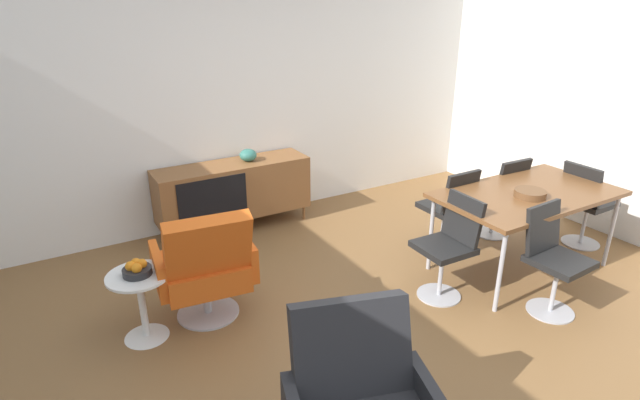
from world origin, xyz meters
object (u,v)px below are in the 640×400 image
(lounge_chair_red, at_px, (205,265))
(wooden_bowl_on_table, at_px, (530,194))
(vase_cobalt, at_px, (248,155))
(dining_chair_front_left, at_px, (553,256))
(side_table_round, at_px, (141,299))
(sideboard, at_px, (233,189))
(dining_chair_far_end, at_px, (585,201))
(dining_chair_back_right, at_px, (501,194))
(dining_chair_back_left, at_px, (450,207))
(dining_table, at_px, (528,197))
(fruit_bowl, at_px, (137,269))
(dining_chair_near_window, at_px, (449,244))

(lounge_chair_red, bearing_deg, wooden_bowl_on_table, -15.90)
(vase_cobalt, relative_size, dining_chair_front_left, 0.21)
(side_table_round, bearing_deg, lounge_chair_red, -1.79)
(sideboard, xyz_separation_m, dining_chair_far_end, (2.79, -2.11, 0.03))
(wooden_bowl_on_table, distance_m, dining_chair_back_right, 0.83)
(dining_chair_far_end, distance_m, lounge_chair_red, 3.65)
(dining_chair_far_end, bearing_deg, dining_chair_back_right, 134.08)
(dining_chair_back_left, distance_m, side_table_round, 2.83)
(sideboard, xyz_separation_m, dining_table, (1.90, -2.11, 0.26))
(side_table_round, bearing_deg, vase_cobalt, 44.69)
(dining_table, relative_size, dining_chair_far_end, 1.87)
(dining_table, bearing_deg, dining_chair_back_right, 58.11)
(sideboard, xyz_separation_m, fruit_bowl, (-1.27, -1.44, 0.12))
(dining_table, bearing_deg, lounge_chair_red, 166.22)
(dining_chair_front_left, bearing_deg, sideboard, 120.12)
(vase_cobalt, height_order, dining_table, vase_cobalt)
(vase_cobalt, bearing_deg, dining_chair_near_window, -68.62)
(dining_chair_back_right, bearing_deg, dining_chair_front_left, -122.09)
(vase_cobalt, xyz_separation_m, dining_chair_front_left, (1.37, -2.68, -0.31))
(dining_chair_far_end, xyz_separation_m, lounge_chair_red, (-3.59, 0.66, -0.00))
(dining_chair_back_right, bearing_deg, lounge_chair_red, 178.07)
(vase_cobalt, height_order, dining_chair_back_right, dining_chair_back_right)
(vase_cobalt, relative_size, dining_chair_back_left, 0.21)
(dining_chair_far_end, relative_size, lounge_chair_red, 0.90)
(vase_cobalt, xyz_separation_m, dining_chair_back_left, (1.37, -1.56, -0.31))
(dining_chair_front_left, height_order, fruit_bowl, dining_chair_front_left)
(sideboard, bearing_deg, dining_chair_back_right, -34.64)
(dining_table, distance_m, fruit_bowl, 3.25)
(vase_cobalt, height_order, side_table_round, vase_cobalt)
(vase_cobalt, distance_m, dining_chair_front_left, 3.02)
(lounge_chair_red, xyz_separation_m, fruit_bowl, (-0.48, 0.02, 0.10))
(dining_chair_back_left, relative_size, side_table_round, 1.65)
(vase_cobalt, relative_size, dining_table, 0.11)
(vase_cobalt, distance_m, dining_chair_far_end, 3.37)
(dining_chair_near_window, relative_size, dining_chair_back_left, 1.00)
(dining_chair_near_window, xyz_separation_m, dining_chair_back_left, (0.54, 0.56, 0.00))
(wooden_bowl_on_table, xyz_separation_m, dining_chair_back_left, (-0.26, 0.64, -0.30))
(sideboard, height_order, vase_cobalt, vase_cobalt)
(dining_table, bearing_deg, wooden_bowl_on_table, -136.50)
(dining_table, bearing_deg, dining_chair_back_left, 122.04)
(dining_chair_near_window, bearing_deg, vase_cobalt, 111.38)
(wooden_bowl_on_table, bearing_deg, dining_chair_back_left, 112.34)
(dining_chair_back_right, distance_m, lounge_chair_red, 3.05)
(vase_cobalt, bearing_deg, dining_chair_back_right, -37.02)
(lounge_chair_red, bearing_deg, dining_chair_front_left, -27.51)
(dining_chair_back_right, distance_m, dining_chair_back_left, 0.70)
(dining_chair_front_left, xyz_separation_m, dining_chair_back_left, (0.00, 1.12, 0.00))
(fruit_bowl, bearing_deg, side_table_round, -88.91)
(dining_chair_near_window, height_order, dining_chair_back_left, same)
(dining_chair_back_left, bearing_deg, dining_table, -57.96)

